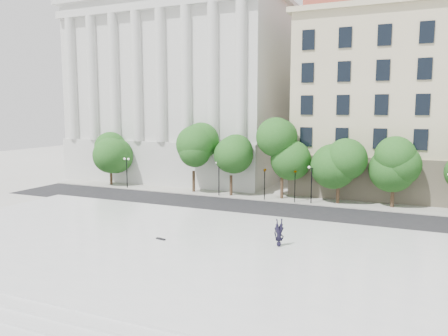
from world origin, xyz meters
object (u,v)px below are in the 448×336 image
(traffic_light_west, at_px, (265,169))
(person_lying, at_px, (279,243))
(traffic_light_east, at_px, (295,171))
(skateboard, at_px, (161,239))

(traffic_light_west, distance_m, person_lying, 18.30)
(traffic_light_east, height_order, person_lying, traffic_light_east)
(traffic_light_east, xyz_separation_m, skateboard, (-5.41, -18.74, -3.14))
(traffic_light_east, relative_size, person_lying, 2.09)
(traffic_light_west, bearing_deg, skateboard, -95.91)
(skateboard, bearing_deg, traffic_light_west, 96.77)
(skateboard, bearing_deg, traffic_light_east, 86.58)
(traffic_light_west, distance_m, traffic_light_east, 3.47)
(traffic_light_east, bearing_deg, traffic_light_west, 180.00)
(traffic_light_west, bearing_deg, person_lying, -68.27)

